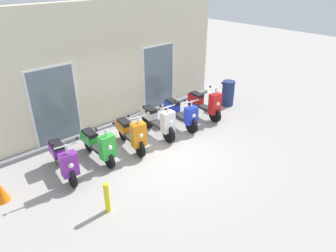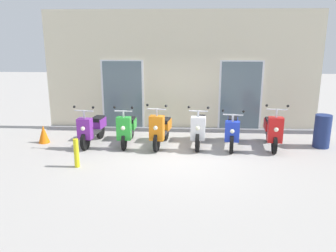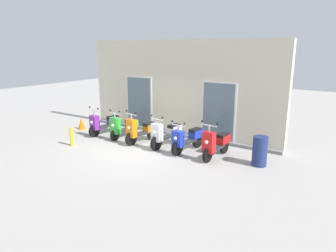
{
  "view_description": "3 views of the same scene",
  "coord_description": "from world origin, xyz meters",
  "px_view_note": "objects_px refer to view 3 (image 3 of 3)",
  "views": [
    {
      "loc": [
        -4.86,
        -5.56,
        4.63
      ],
      "look_at": [
        0.41,
        0.28,
        0.58
      ],
      "focal_mm": 33.23,
      "sensor_mm": 36.0,
      "label": 1
    },
    {
      "loc": [
        0.2,
        -8.56,
        3.08
      ],
      "look_at": [
        -0.32,
        0.67,
        0.62
      ],
      "focal_mm": 36.91,
      "sensor_mm": 36.0,
      "label": 2
    },
    {
      "loc": [
        6.65,
        -8.16,
        3.57
      ],
      "look_at": [
        0.76,
        0.68,
        0.85
      ],
      "focal_mm": 33.38,
      "sensor_mm": 36.0,
      "label": 3
    }
  ],
  "objects_px": {
    "scooter_green": "(124,126)",
    "trash_bin": "(260,151)",
    "scooter_purple": "(105,123)",
    "scooter_orange": "(141,130)",
    "curb_bollard": "(72,137)",
    "scooter_blue": "(188,138)",
    "scooter_white": "(166,134)",
    "traffic_cone": "(82,123)",
    "scooter_red": "(216,143)"
  },
  "relations": [
    {
      "from": "trash_bin",
      "to": "scooter_green",
      "type": "bearing_deg",
      "value": -179.74
    },
    {
      "from": "scooter_purple",
      "to": "scooter_orange",
      "type": "xyz_separation_m",
      "value": [
        1.98,
        -0.08,
        0.03
      ]
    },
    {
      "from": "scooter_orange",
      "to": "traffic_cone",
      "type": "relative_size",
      "value": 3.04
    },
    {
      "from": "scooter_white",
      "to": "scooter_red",
      "type": "xyz_separation_m",
      "value": [
        2.02,
        -0.09,
        0.01
      ]
    },
    {
      "from": "scooter_red",
      "to": "trash_bin",
      "type": "bearing_deg",
      "value": 5.41
    },
    {
      "from": "scooter_purple",
      "to": "scooter_green",
      "type": "height_order",
      "value": "scooter_purple"
    },
    {
      "from": "scooter_white",
      "to": "scooter_blue",
      "type": "height_order",
      "value": "scooter_white"
    },
    {
      "from": "scooter_green",
      "to": "curb_bollard",
      "type": "bearing_deg",
      "value": -116.11
    },
    {
      "from": "scooter_orange",
      "to": "scooter_red",
      "type": "distance_m",
      "value": 3.1
    },
    {
      "from": "curb_bollard",
      "to": "trash_bin",
      "type": "relative_size",
      "value": 0.75
    },
    {
      "from": "curb_bollard",
      "to": "scooter_purple",
      "type": "bearing_deg",
      "value": 93.1
    },
    {
      "from": "scooter_purple",
      "to": "curb_bollard",
      "type": "bearing_deg",
      "value": -86.9
    },
    {
      "from": "scooter_green",
      "to": "trash_bin",
      "type": "distance_m",
      "value": 5.48
    },
    {
      "from": "scooter_blue",
      "to": "curb_bollard",
      "type": "relative_size",
      "value": 2.37
    },
    {
      "from": "scooter_red",
      "to": "curb_bollard",
      "type": "bearing_deg",
      "value": -160.73
    },
    {
      "from": "scooter_white",
      "to": "scooter_green",
      "type": "bearing_deg",
      "value": 179.47
    },
    {
      "from": "scooter_orange",
      "to": "traffic_cone",
      "type": "bearing_deg",
      "value": 178.13
    },
    {
      "from": "trash_bin",
      "to": "scooter_blue",
      "type": "bearing_deg",
      "value": -178.32
    },
    {
      "from": "scooter_orange",
      "to": "scooter_blue",
      "type": "distance_m",
      "value": 2.0
    },
    {
      "from": "scooter_white",
      "to": "traffic_cone",
      "type": "height_order",
      "value": "scooter_white"
    },
    {
      "from": "scooter_blue",
      "to": "curb_bollard",
      "type": "xyz_separation_m",
      "value": [
        -3.89,
        -1.8,
        -0.12
      ]
    },
    {
      "from": "scooter_white",
      "to": "curb_bollard",
      "type": "distance_m",
      "value": 3.48
    },
    {
      "from": "scooter_orange",
      "to": "scooter_white",
      "type": "relative_size",
      "value": 0.95
    },
    {
      "from": "scooter_orange",
      "to": "traffic_cone",
      "type": "distance_m",
      "value": 3.46
    },
    {
      "from": "scooter_green",
      "to": "scooter_blue",
      "type": "bearing_deg",
      "value": -0.92
    },
    {
      "from": "scooter_green",
      "to": "scooter_blue",
      "type": "xyz_separation_m",
      "value": [
        2.98,
        -0.05,
        0.0
      ]
    },
    {
      "from": "scooter_red",
      "to": "trash_bin",
      "type": "relative_size",
      "value": 1.69
    },
    {
      "from": "scooter_purple",
      "to": "trash_bin",
      "type": "distance_m",
      "value": 6.48
    },
    {
      "from": "scooter_green",
      "to": "scooter_red",
      "type": "bearing_deg",
      "value": -1.52
    },
    {
      "from": "curb_bollard",
      "to": "scooter_white",
      "type": "bearing_deg",
      "value": 31.73
    },
    {
      "from": "scooter_orange",
      "to": "scooter_red",
      "type": "height_order",
      "value": "scooter_red"
    },
    {
      "from": "scooter_purple",
      "to": "traffic_cone",
      "type": "relative_size",
      "value": 3.08
    },
    {
      "from": "scooter_orange",
      "to": "scooter_green",
      "type": "bearing_deg",
      "value": 172.81
    },
    {
      "from": "scooter_orange",
      "to": "trash_bin",
      "type": "distance_m",
      "value": 4.5
    },
    {
      "from": "scooter_green",
      "to": "trash_bin",
      "type": "height_order",
      "value": "scooter_green"
    },
    {
      "from": "scooter_white",
      "to": "scooter_red",
      "type": "height_order",
      "value": "scooter_red"
    },
    {
      "from": "scooter_green",
      "to": "scooter_white",
      "type": "distance_m",
      "value": 2.05
    },
    {
      "from": "scooter_green",
      "to": "curb_bollard",
      "type": "distance_m",
      "value": 2.06
    },
    {
      "from": "curb_bollard",
      "to": "trash_bin",
      "type": "bearing_deg",
      "value": 16.36
    },
    {
      "from": "scooter_purple",
      "to": "scooter_red",
      "type": "distance_m",
      "value": 5.08
    },
    {
      "from": "scooter_orange",
      "to": "trash_bin",
      "type": "height_order",
      "value": "scooter_orange"
    },
    {
      "from": "scooter_blue",
      "to": "scooter_red",
      "type": "distance_m",
      "value": 1.1
    },
    {
      "from": "scooter_purple",
      "to": "scooter_red",
      "type": "relative_size",
      "value": 1.02
    },
    {
      "from": "scooter_purple",
      "to": "curb_bollard",
      "type": "xyz_separation_m",
      "value": [
        0.1,
        -1.81,
        -0.12
      ]
    },
    {
      "from": "scooter_green",
      "to": "traffic_cone",
      "type": "relative_size",
      "value": 2.96
    },
    {
      "from": "scooter_purple",
      "to": "curb_bollard",
      "type": "height_order",
      "value": "scooter_purple"
    },
    {
      "from": "scooter_purple",
      "to": "traffic_cone",
      "type": "xyz_separation_m",
      "value": [
        -1.46,
        0.03,
        -0.21
      ]
    },
    {
      "from": "scooter_green",
      "to": "scooter_red",
      "type": "xyz_separation_m",
      "value": [
        4.07,
        -0.11,
        0.04
      ]
    },
    {
      "from": "scooter_white",
      "to": "curb_bollard",
      "type": "relative_size",
      "value": 2.38
    },
    {
      "from": "scooter_orange",
      "to": "scooter_purple",
      "type": "bearing_deg",
      "value": 177.71
    }
  ]
}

